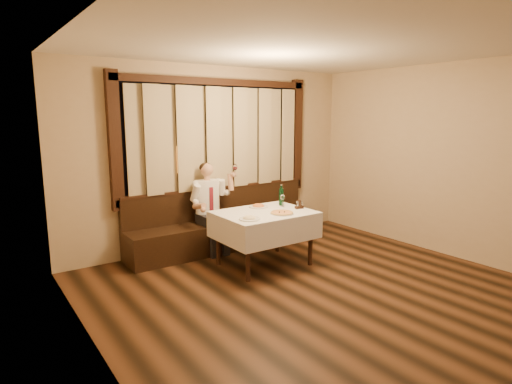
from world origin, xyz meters
TOP-DOWN VIEW (x-y plane):
  - room at (-0.00, 0.97)m, footprint 5.01×6.01m
  - banquette at (0.00, 2.72)m, footprint 3.20×0.61m
  - dining_table at (0.00, 1.70)m, footprint 1.27×0.97m
  - pizza at (0.12, 1.46)m, footprint 0.32×0.32m
  - pasta_red at (0.10, 1.98)m, footprint 0.27×0.27m
  - pasta_cream at (-0.41, 1.45)m, footprint 0.27×0.27m
  - green_bottle at (0.45, 1.90)m, footprint 0.07×0.07m
  - table_wine_glass at (0.40, 1.80)m, footprint 0.07×0.07m
  - cruet_caddy at (0.52, 1.58)m, footprint 0.12×0.07m
  - seated_man at (-0.32, 2.64)m, footprint 0.73×0.54m

SIDE VIEW (x-z plane):
  - banquette at x=0.00m, z-range -0.16..0.78m
  - dining_table at x=0.00m, z-range 0.27..1.03m
  - pizza at x=0.12m, z-range 0.75..0.79m
  - pasta_cream at x=-0.41m, z-range 0.75..0.84m
  - pasta_red at x=0.10m, z-range 0.75..0.84m
  - seated_man at x=-0.32m, z-range 0.12..1.47m
  - cruet_caddy at x=0.52m, z-range 0.74..0.86m
  - green_bottle at x=0.45m, z-range 0.73..1.04m
  - table_wine_glass at x=0.40m, z-range 0.80..0.98m
  - room at x=0.00m, z-range 0.09..2.91m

